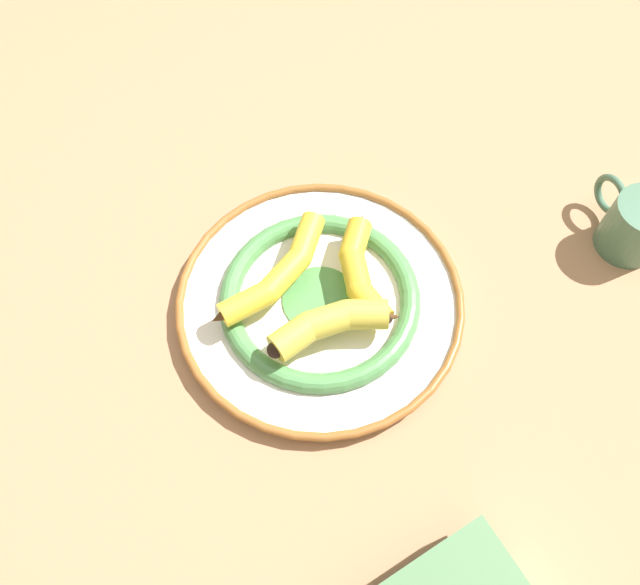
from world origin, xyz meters
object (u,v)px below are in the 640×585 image
(coffee_mug, at_px, (635,224))
(banana_a, at_px, (359,270))
(banana_b, at_px, (332,323))
(banana_c, at_px, (278,274))
(decorative_bowl, at_px, (320,300))

(coffee_mug, bearing_deg, banana_a, 78.35)
(banana_a, height_order, coffee_mug, coffee_mug)
(banana_b, xyz_separation_m, coffee_mug, (0.35, -0.27, -0.01))
(banana_c, bearing_deg, banana_b, -98.47)
(banana_a, distance_m, coffee_mug, 0.39)
(decorative_bowl, xyz_separation_m, banana_c, (-0.01, 0.06, 0.04))
(decorative_bowl, bearing_deg, banana_c, 102.05)
(banana_b, bearing_deg, banana_c, -65.31)
(banana_a, bearing_deg, banana_b, -34.69)
(banana_c, height_order, coffee_mug, coffee_mug)
(coffee_mug, bearing_deg, decorative_bowl, 80.32)
(banana_c, distance_m, coffee_mug, 0.49)
(banana_c, bearing_deg, decorative_bowl, -72.22)
(decorative_bowl, relative_size, coffee_mug, 3.19)
(decorative_bowl, distance_m, banana_c, 0.07)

